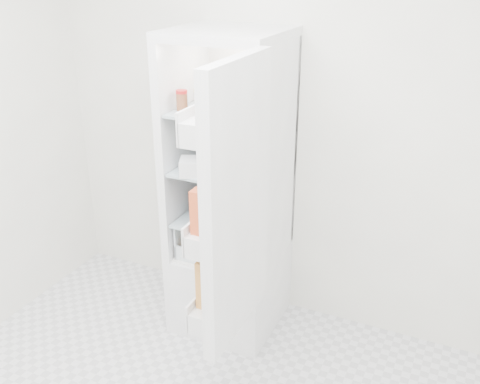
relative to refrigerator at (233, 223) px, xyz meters
The scene contains 21 objects.
room_walls 1.57m from the refrigerator, 80.89° to the right, with size 3.02×3.02×2.61m.
refrigerator is the anchor object (origin of this frame).
shelf_low 0.10m from the refrigerator, 90.00° to the right, with size 0.49×0.53×0.01m, color #9FB3BA.
shelf_mid 0.39m from the refrigerator, 90.00° to the right, with size 0.49×0.53×0.01m, color #9FB3BA.
shelf_top 0.72m from the refrigerator, 90.00° to the right, with size 0.49×0.53×0.01m, color #9FB3BA.
crisper_left 0.15m from the refrigerator, 152.98° to the right, with size 0.23×0.46×0.22m, color silver, non-canonical shape.
crisper_right 0.15m from the refrigerator, 27.02° to the right, with size 0.23×0.46×0.22m, color silver, non-canonical shape.
condiment_jars 0.78m from the refrigerator, 98.98° to the right, with size 0.46×0.32×0.08m.
squeeze_bottle 0.83m from the refrigerator, ahead, with size 0.06×0.06×0.19m, color silver.
tub_white 0.52m from the refrigerator, 113.79° to the right, with size 0.14×0.14×0.09m, color white.
tub_cream 0.48m from the refrigerator, 59.33° to the right, with size 0.11×0.11×0.07m, color silver.
tin_red 0.46m from the refrigerator, 50.31° to the right, with size 0.08×0.08×0.06m, color red.
foil_tray 0.44m from the refrigerator, 153.06° to the left, with size 0.18×0.13×0.04m, color silver.
tub_green 0.47m from the refrigerator, 20.61° to the right, with size 0.09×0.13×0.07m, color #429251.
red_cabbage 0.22m from the refrigerator, ahead, with size 0.18×0.18×0.18m, color #551D51.
bell_pepper 0.30m from the refrigerator, 107.38° to the right, with size 0.10×0.10×0.10m, color red.
mushroom_bowl 0.21m from the refrigerator, 129.04° to the right, with size 0.15×0.15×0.07m, color #93C8DB.
salad_bag 0.36m from the refrigerator, 55.82° to the right, with size 0.11×0.11×0.11m, color #ABC090.
citrus_pile 0.17m from the refrigerator, 144.65° to the right, with size 0.20×0.31×0.16m.
veg_pile 0.18m from the refrigerator, 26.82° to the right, with size 0.16×0.30×0.10m.
fridge_door 0.83m from the refrigerator, 64.71° to the right, with size 0.17×0.60×1.30m.
Camera 1 is at (1.05, -1.34, 2.14)m, focal length 40.00 mm.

